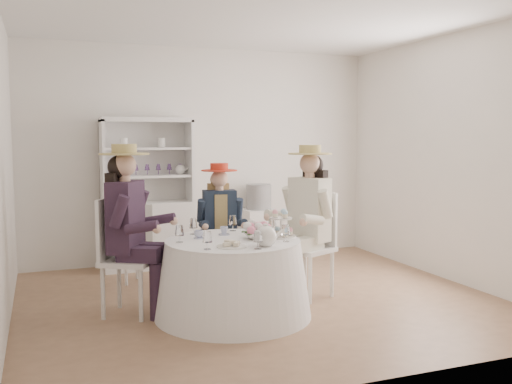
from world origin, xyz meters
name	(u,v)px	position (x,y,z in m)	size (l,w,h in m)	color
ground	(260,300)	(0.00, 0.00, 0.00)	(4.50, 4.50, 0.00)	brown
ceiling	(260,17)	(0.00, 0.00, 2.70)	(4.50, 4.50, 0.00)	white
wall_back	(203,155)	(0.00, 2.00, 1.35)	(4.50, 4.50, 0.00)	white
wall_front	(375,175)	(0.00, -2.00, 1.35)	(4.50, 4.50, 0.00)	white
wall_left	(2,166)	(-2.25, 0.00, 1.35)	(4.50, 4.50, 0.00)	white
wall_right	(451,158)	(2.25, 0.00, 1.35)	(4.50, 4.50, 0.00)	white
tea_table	(233,278)	(-0.40, -0.37, 0.34)	(1.39, 1.39, 0.68)	white
hutch	(148,215)	(-0.76, 1.76, 0.64)	(1.22, 0.79, 1.81)	silver
side_table	(259,234)	(0.67, 1.75, 0.32)	(0.42, 0.42, 0.65)	silver
hatbox	(259,197)	(0.67, 1.75, 0.81)	(0.32, 0.32, 0.32)	black
guest_left	(129,220)	(-1.25, -0.02, 0.86)	(0.65, 0.60, 1.53)	silver
guest_mid	(220,218)	(-0.23, 0.54, 0.74)	(0.49, 0.51, 1.31)	silver
guest_right	(308,212)	(0.48, -0.07, 0.85)	(0.63, 0.58, 1.51)	silver
spare_chair	(141,241)	(-0.97, 1.00, 0.47)	(0.50, 0.50, 0.89)	silver
teacup_a	(199,235)	(-0.66, -0.20, 0.72)	(0.08, 0.08, 0.06)	white
teacup_b	(224,231)	(-0.39, -0.10, 0.72)	(0.07, 0.07, 0.07)	white
teacup_c	(256,232)	(-0.14, -0.27, 0.72)	(0.09, 0.09, 0.07)	white
flower_bowl	(255,236)	(-0.20, -0.39, 0.71)	(0.21, 0.21, 0.05)	white
flower_arrangement	(258,228)	(-0.17, -0.39, 0.78)	(0.21, 0.20, 0.08)	pink
table_teapot	(266,236)	(-0.23, -0.73, 0.77)	(0.26, 0.18, 0.19)	white
sandwich_plate	(232,245)	(-0.51, -0.68, 0.70)	(0.25, 0.25, 0.06)	white
cupcake_stand	(281,227)	(0.05, -0.40, 0.77)	(0.26, 0.26, 0.25)	white
stemware_set	(233,231)	(-0.40, -0.37, 0.76)	(0.99, 0.99, 0.15)	white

